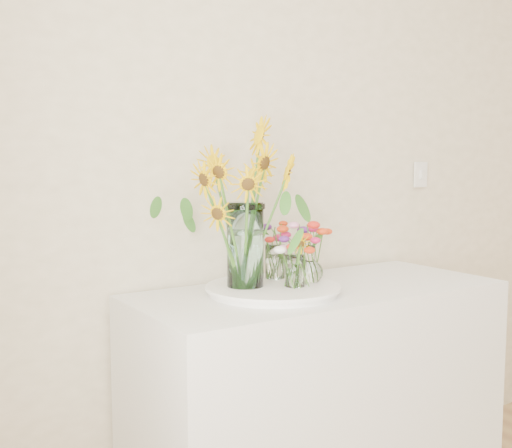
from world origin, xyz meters
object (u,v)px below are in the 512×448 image
tray (273,290)px  small_vase_b (310,264)px  small_vase_a (295,271)px  small_vase_c (275,262)px  counter (318,405)px  mason_jar (245,245)px

tray → small_vase_b: (0.15, -0.02, 0.08)m
small_vase_a → small_vase_c: bearing=79.1°
counter → small_vase_a: bearing=-162.5°
mason_jar → small_vase_c: (0.18, 0.07, -0.08)m
mason_jar → small_vase_a: bearing=-34.3°
counter → small_vase_c: (-0.12, 0.12, 0.54)m
counter → tray: 0.51m
counter → small_vase_b: (-0.05, -0.01, 0.54)m
small_vase_a → small_vase_b: size_ratio=0.84×
counter → small_vase_a: (-0.15, -0.05, 0.53)m
counter → small_vase_a: size_ratio=11.91×
counter → mason_jar: size_ratio=4.66×
small_vase_a → tray: bearing=134.6°
tray → mason_jar: (-0.09, 0.04, 0.16)m
tray → small_vase_c: size_ratio=3.47×
tray → small_vase_c: bearing=52.6°
counter → tray: bearing=177.7°
counter → small_vase_b: 0.55m
small_vase_b → small_vase_c: (-0.07, 0.13, -0.00)m
mason_jar → small_vase_b: 0.26m
small_vase_a → small_vase_b: 0.11m
small_vase_c → mason_jar: bearing=-158.2°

